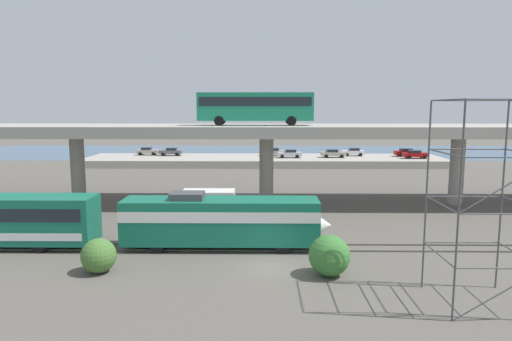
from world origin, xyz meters
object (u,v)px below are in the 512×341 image
at_px(parked_car_6, 415,154).
at_px(transit_bus_on_overpass, 255,106).
at_px(service_truck_west, 219,206).
at_px(parked_car_5, 290,153).
at_px(scaffolding_tower, 484,196).
at_px(parked_car_7, 353,152).
at_px(parked_car_2, 407,152).
at_px(parked_car_4, 147,151).
at_px(train_locomotive, 231,219).
at_px(parked_car_1, 333,153).
at_px(parked_car_3, 171,152).
at_px(parked_car_0, 273,152).

bearing_deg(parked_car_6, transit_bus_on_overpass, -130.13).
xyz_separation_m(service_truck_west, parked_car_5, (8.92, 42.82, 0.42)).
xyz_separation_m(scaffolding_tower, parked_car_6, (16.11, 58.55, -3.76)).
bearing_deg(parked_car_7, service_truck_west, 65.43).
bearing_deg(parked_car_7, parked_car_2, 175.83).
relative_size(parked_car_4, parked_car_7, 1.00).
height_order(scaffolding_tower, parked_car_2, scaffolding_tower).
bearing_deg(transit_bus_on_overpass, train_locomotive, -95.95).
bearing_deg(scaffolding_tower, train_locomotive, 145.13).
distance_m(scaffolding_tower, parked_car_1, 60.01).
height_order(scaffolding_tower, parked_car_3, scaffolding_tower).
bearing_deg(train_locomotive, parked_car_1, 73.08).
xyz_separation_m(service_truck_west, parked_car_1, (16.86, 43.26, 0.42)).
bearing_deg(train_locomotive, scaffolding_tower, -34.87).
relative_size(scaffolding_tower, parked_car_1, 2.39).
distance_m(parked_car_1, parked_car_7, 5.10).
distance_m(transit_bus_on_overpass, parked_car_3, 42.03).
bearing_deg(parked_car_6, parked_car_4, 173.92).
height_order(transit_bus_on_overpass, parked_car_5, transit_bus_on_overpass).
distance_m(service_truck_west, parked_car_6, 52.35).
bearing_deg(parked_car_4, parked_car_3, -11.85).
xyz_separation_m(transit_bus_on_overpass, scaffolding_tower, (12.06, -25.13, -4.70)).
bearing_deg(parked_car_3, train_locomotive, 105.65).
bearing_deg(parked_car_2, scaffolding_tower, -104.22).
bearing_deg(scaffolding_tower, parked_car_3, 114.49).
bearing_deg(scaffolding_tower, parked_car_6, 74.62).
bearing_deg(parked_car_3, parked_car_0, 179.84).
bearing_deg(train_locomotive, parked_car_5, 81.60).
bearing_deg(parked_car_7, transit_bus_on_overpass, 64.53).
bearing_deg(parked_car_7, scaffolding_tower, 84.67).
height_order(parked_car_3, parked_car_6, same).
xyz_separation_m(parked_car_5, parked_car_6, (22.42, -0.89, 0.00)).
bearing_deg(service_truck_west, train_locomotive, -77.67).
distance_m(parked_car_0, parked_car_3, 19.37).
distance_m(parked_car_4, parked_car_7, 39.17).
relative_size(parked_car_2, parked_car_6, 1.06).
bearing_deg(parked_car_7, parked_car_3, -0.14).
bearing_deg(scaffolding_tower, transit_bus_on_overpass, 115.64).
distance_m(transit_bus_on_overpass, parked_car_1, 38.29).
xyz_separation_m(parked_car_6, parked_car_7, (-10.26, 4.19, -0.00)).
xyz_separation_m(transit_bus_on_overpass, parked_car_0, (2.81, 37.64, -8.46)).
distance_m(transit_bus_on_overpass, scaffolding_tower, 28.27).
height_order(parked_car_1, parked_car_3, same).
distance_m(parked_car_1, parked_car_5, 7.96).
xyz_separation_m(parked_car_4, parked_car_6, (49.42, -5.26, 0.00)).
xyz_separation_m(scaffolding_tower, parked_car_3, (-28.62, 62.83, -3.76)).
bearing_deg(service_truck_west, parked_car_6, 53.22).
distance_m(train_locomotive, parked_car_0, 53.42).
relative_size(parked_car_2, parked_car_7, 1.14).
bearing_deg(train_locomotive, parked_car_7, 69.83).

